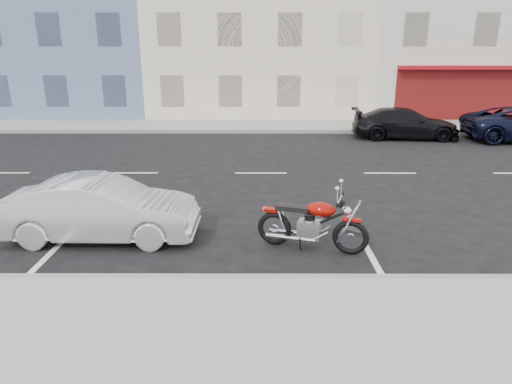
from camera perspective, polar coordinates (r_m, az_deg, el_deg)
ground at (r=14.29m, az=8.68°, el=2.34°), size 120.00×120.00×0.00m
sidewalk_near at (r=6.76m, az=-26.33°, el=-16.69°), size 80.00×3.40×0.15m
sidewalk_far at (r=22.82m, az=-7.18°, el=8.21°), size 80.00×3.40×0.15m
curb_near at (r=8.08m, az=-21.11°, el=-10.17°), size 80.00×0.12×0.16m
curb_far at (r=21.15m, az=-7.75°, el=7.49°), size 80.00×0.12×0.16m
bldg_blue at (r=32.34m, az=-23.03°, el=21.15°), size 12.00×12.00×13.00m
bldg_cream at (r=30.02m, az=0.41°, el=21.38°), size 12.00×12.00×11.50m
bldg_corner at (r=32.80m, az=25.42°, el=20.36°), size 14.00×12.00×12.50m
motorcycle at (r=8.60m, az=11.98°, el=-4.66°), size 2.07×0.93×1.07m
sedan_silver at (r=9.58m, az=-18.78°, el=-2.04°), size 3.82×1.37×1.25m
car_far at (r=20.67m, az=18.12°, el=8.15°), size 4.58×2.17×1.29m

